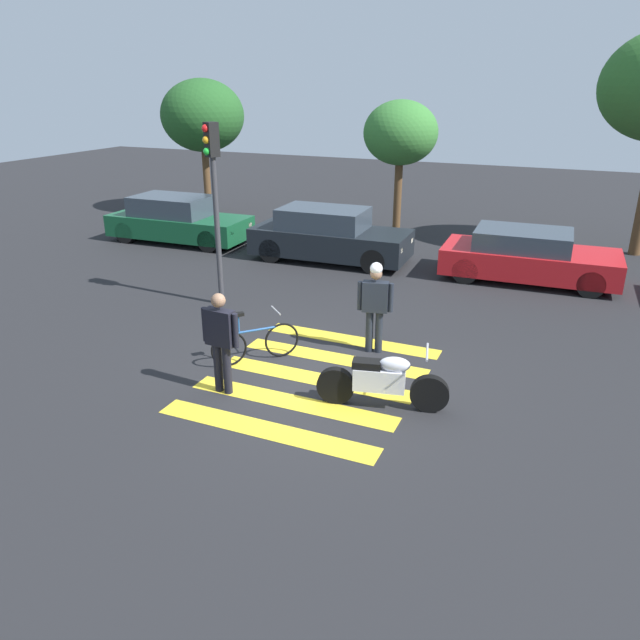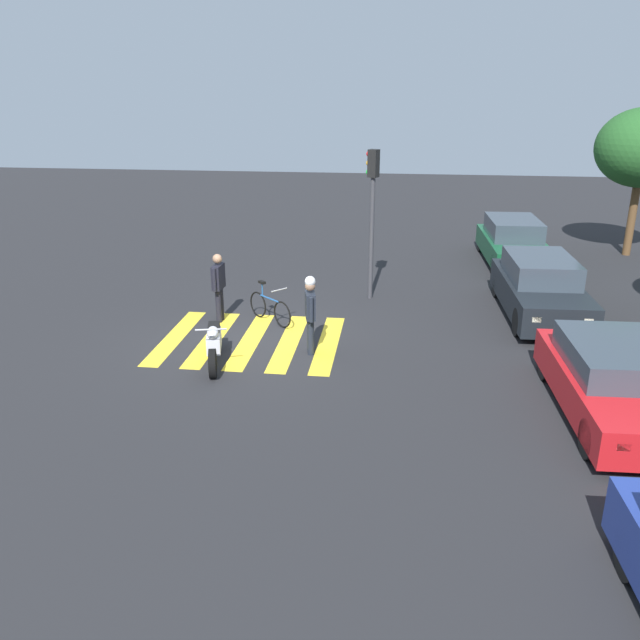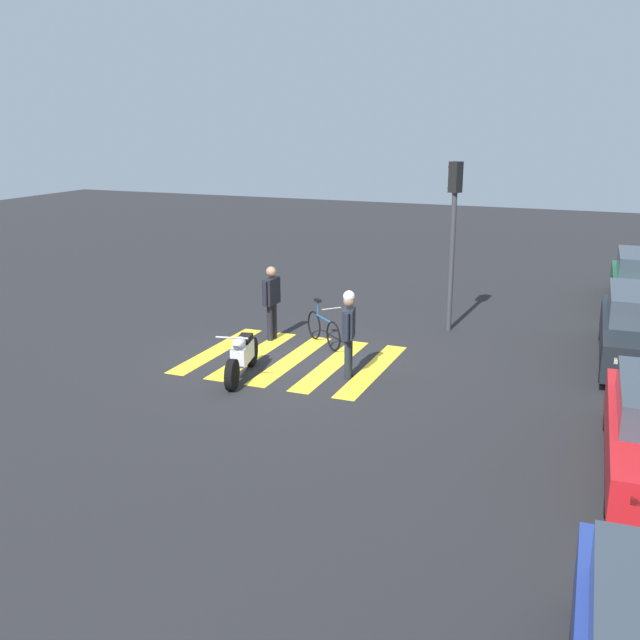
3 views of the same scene
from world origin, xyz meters
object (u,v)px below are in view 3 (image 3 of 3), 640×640
(leaning_bicycle, at_px, (323,329))
(officer_by_motorcycle, at_px, (272,298))
(police_motorcycle, at_px, (242,355))
(officer_on_foot, at_px, (349,328))
(traffic_light_pole, at_px, (453,218))

(leaning_bicycle, xyz_separation_m, officer_by_motorcycle, (0.09, -1.24, 0.61))
(police_motorcycle, distance_m, officer_on_foot, 2.17)
(leaning_bicycle, distance_m, officer_by_motorcycle, 1.38)
(officer_by_motorcycle, bearing_deg, police_motorcycle, 12.64)
(officer_on_foot, relative_size, officer_by_motorcycle, 1.02)
(officer_by_motorcycle, relative_size, traffic_light_pole, 0.43)
(leaning_bicycle, bearing_deg, police_motorcycle, -14.33)
(traffic_light_pole, bearing_deg, leaning_bicycle, -46.59)
(officer_by_motorcycle, bearing_deg, leaning_bicycle, 94.08)
(officer_on_foot, xyz_separation_m, traffic_light_pole, (-4.06, 1.08, 1.69))
(leaning_bicycle, height_order, officer_by_motorcycle, officer_by_motorcycle)
(police_motorcycle, distance_m, leaning_bicycle, 2.71)
(police_motorcycle, distance_m, traffic_light_pole, 6.14)
(police_motorcycle, height_order, officer_by_motorcycle, officer_by_motorcycle)
(police_motorcycle, height_order, traffic_light_pole, traffic_light_pole)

